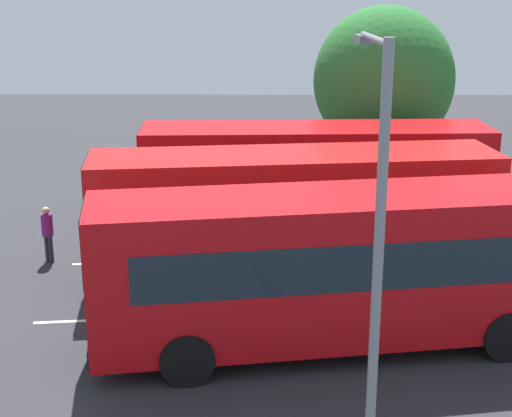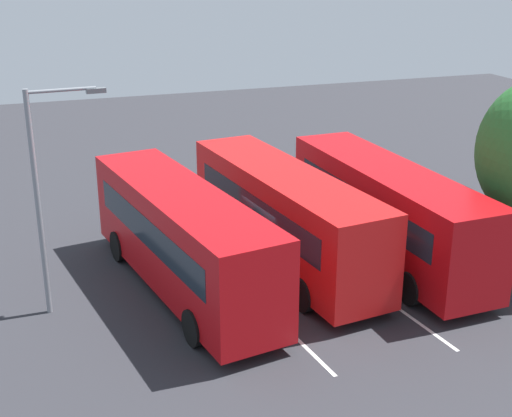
% 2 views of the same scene
% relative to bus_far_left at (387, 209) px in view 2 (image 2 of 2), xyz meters
% --- Properties ---
extents(ground_plane, '(66.52, 66.52, 0.00)m').
position_rel_bus_far_left_xyz_m(ground_plane, '(0.28, 3.74, -1.89)').
color(ground_plane, '#2B2B30').
extents(bus_far_left, '(10.54, 2.84, 3.43)m').
position_rel_bus_far_left_xyz_m(bus_far_left, '(0.00, 0.00, 0.00)').
color(bus_far_left, '#B70C11').
rests_on(bus_far_left, ground).
extents(bus_center_left, '(10.65, 3.61, 3.43)m').
position_rel_bus_far_left_xyz_m(bus_center_left, '(0.77, 3.61, 0.00)').
color(bus_center_left, red).
rests_on(bus_center_left, ground).
extents(bus_center_right, '(10.68, 4.02, 3.43)m').
position_rel_bus_far_left_xyz_m(bus_center_right, '(-0.06, 7.45, 0.00)').
color(bus_center_right, '#B70C11').
rests_on(bus_center_right, ground).
extents(pedestrian, '(0.45, 0.45, 1.62)m').
position_rel_bus_far_left_xyz_m(pedestrian, '(7.56, 2.36, -0.95)').
color(pedestrian, '#232833').
rests_on(pedestrian, ground).
extents(street_lamp, '(0.31, 2.30, 6.92)m').
position_rel_bus_far_left_xyz_m(street_lamp, '(-0.17, 11.50, 2.11)').
color(street_lamp, gray).
rests_on(street_lamp, ground).
extents(lane_stripe_outer_left, '(13.22, 1.56, 0.01)m').
position_rel_bus_far_left_xyz_m(lane_stripe_outer_left, '(0.28, 1.86, -1.89)').
color(lane_stripe_outer_left, silver).
rests_on(lane_stripe_outer_left, ground).
extents(lane_stripe_inner_left, '(13.22, 1.56, 0.01)m').
position_rel_bus_far_left_xyz_m(lane_stripe_inner_left, '(0.28, 5.62, -1.89)').
color(lane_stripe_inner_left, silver).
rests_on(lane_stripe_inner_left, ground).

